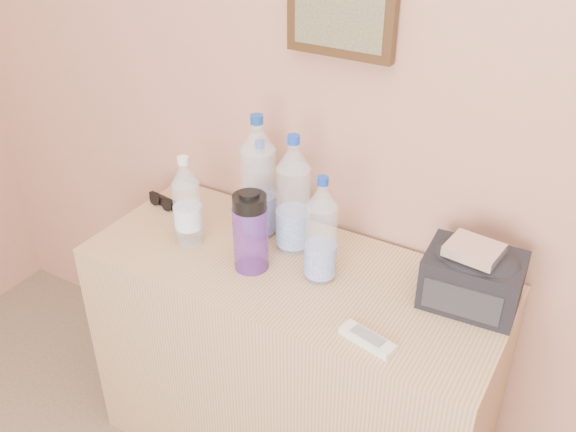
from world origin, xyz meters
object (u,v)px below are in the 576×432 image
object	(u,v)px
pet_large_d	(321,235)
foil_packet	(474,250)
pet_small	(187,205)
sunglasses	(164,201)
ac_remote	(367,339)
dresser	(292,365)
pet_large_c	(258,183)
pet_large_b	(293,200)
nalgene_bottle	(251,231)
pet_large_a	(261,194)
toiletry_bag	(473,277)

from	to	relation	value
pet_large_d	foil_packet	bearing A→B (deg)	11.13
pet_small	sunglasses	distance (m)	0.26
sunglasses	ac_remote	size ratio (longest dim) A/B	0.87
dresser	ac_remote	size ratio (longest dim) A/B	8.38
pet_large_c	pet_large_d	world-z (taller)	pet_large_c
dresser	foil_packet	bearing A→B (deg)	9.33
pet_large_b	pet_large_d	bearing A→B (deg)	-33.23
pet_large_c	pet_large_b	bearing A→B (deg)	-9.01
foil_packet	nalgene_bottle	bearing A→B (deg)	-167.15
pet_large_b	pet_large_c	size ratio (longest dim) A/B	0.94
pet_large_c	sunglasses	size ratio (longest dim) A/B	3.05
pet_large_d	sunglasses	bearing A→B (deg)	172.43
dresser	pet_large_d	distance (m)	0.51
pet_large_a	ac_remote	distance (m)	0.57
ac_remote	foil_packet	world-z (taller)	foil_packet
pet_large_a	pet_large_b	distance (m)	0.12
nalgene_bottle	sunglasses	xyz separation A→B (m)	(-0.43, 0.14, -0.10)
pet_large_d	pet_large_c	bearing A→B (deg)	157.51
pet_large_a	pet_large_c	xyz separation A→B (m)	(-0.01, 0.00, 0.03)
pet_large_d	nalgene_bottle	size ratio (longest dim) A/B	1.30
pet_large_a	toiletry_bag	world-z (taller)	pet_large_a
pet_small	pet_large_d	bearing A→B (deg)	5.28
sunglasses	pet_large_d	bearing A→B (deg)	0.69
dresser	pet_large_c	xyz separation A→B (m)	(-0.18, 0.11, 0.54)
pet_large_a	pet_large_c	bearing A→B (deg)	166.23
sunglasses	toiletry_bag	size ratio (longest dim) A/B	0.52
pet_small	ac_remote	size ratio (longest dim) A/B	1.94
nalgene_bottle	toiletry_bag	world-z (taller)	nalgene_bottle
pet_large_a	ac_remote	world-z (taller)	pet_large_a
pet_large_d	toiletry_bag	xyz separation A→B (m)	(0.38, 0.10, -0.05)
pet_small	sunglasses	world-z (taller)	pet_small
nalgene_bottle	sunglasses	size ratio (longest dim) A/B	1.92
sunglasses	foil_packet	bearing A→B (deg)	7.85
pet_large_b	nalgene_bottle	xyz separation A→B (m)	(-0.05, -0.14, -0.04)
dresser	nalgene_bottle	size ratio (longest dim) A/B	5.01
pet_large_d	pet_small	size ratio (longest dim) A/B	1.11
dresser	pet_large_d	xyz separation A→B (m)	(0.09, 0.00, 0.51)
ac_remote	pet_large_a	bearing A→B (deg)	162.37
pet_large_c	foil_packet	distance (m)	0.64
pet_large_a	pet_large_c	distance (m)	0.03
dresser	toiletry_bag	bearing A→B (deg)	11.93
pet_large_b	ac_remote	size ratio (longest dim) A/B	2.50
nalgene_bottle	toiletry_bag	size ratio (longest dim) A/B	0.99
pet_large_a	dresser	bearing A→B (deg)	-32.91
pet_large_a	toiletry_bag	distance (m)	0.64
pet_large_a	pet_small	bearing A→B (deg)	-137.58
pet_small	pet_large_a	bearing A→B (deg)	42.42
toiletry_bag	foil_packet	xyz separation A→B (m)	(-0.00, -0.02, 0.09)
pet_small	nalgene_bottle	distance (m)	0.23
pet_large_c	sunglasses	xyz separation A→B (m)	(-0.35, -0.03, -0.15)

